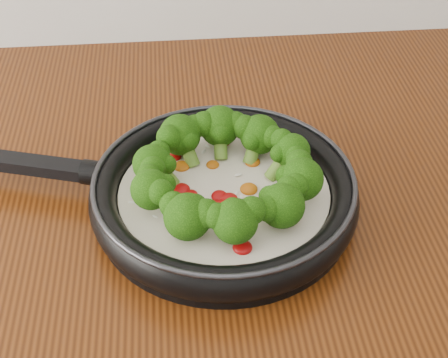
{
  "coord_description": "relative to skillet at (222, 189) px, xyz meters",
  "views": [
    {
      "loc": [
        -0.07,
        0.48,
        1.42
      ],
      "look_at": [
        -0.02,
        1.05,
        0.95
      ],
      "focal_mm": 52.13,
      "sensor_mm": 36.0,
      "label": 1
    }
  ],
  "objects": [
    {
      "name": "skillet",
      "position": [
        0.0,
        0.0,
        0.0
      ],
      "size": [
        0.52,
        0.39,
        0.09
      ],
      "color": "black",
      "rests_on": "counter"
    }
  ]
}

